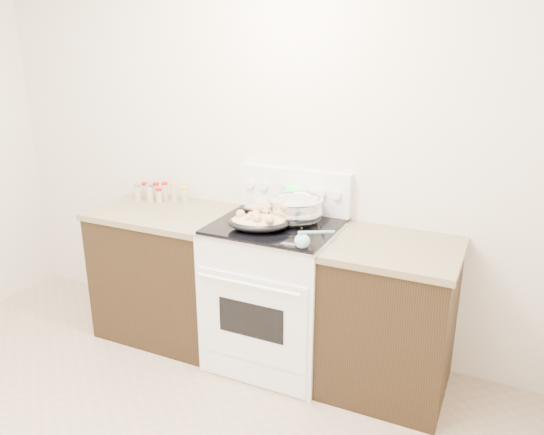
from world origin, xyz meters
The scene contains 10 objects.
room_shell centered at (0.00, 0.00, 1.70)m, with size 4.10×3.60×2.75m.
counter_left centered at (-0.48, 1.43, 0.46)m, with size 0.93×0.67×0.92m.
counter_right centered at (1.08, 1.43, 0.46)m, with size 0.73×0.67×0.92m.
kitchen_range centered at (0.35, 1.42, 0.49)m, with size 0.78×0.73×1.22m.
mixing_bowl centered at (0.44, 1.51, 1.02)m, with size 0.35×0.35×0.20m.
roasting_pan centered at (0.30, 1.28, 0.99)m, with size 0.43×0.35×0.12m.
baking_sheet centered at (0.28, 1.64, 0.96)m, with size 0.50×0.40×0.06m.
wooden_spoon centered at (0.41, 1.46, 0.95)m, with size 0.17×0.23×0.04m.
blue_ladle centered at (0.64, 1.15, 0.98)m, with size 0.16×0.27×0.11m.
spice_jars centered at (-0.65, 1.59, 0.98)m, with size 0.39×0.13×0.13m.
Camera 1 is at (1.62, -1.35, 2.01)m, focal length 35.00 mm.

